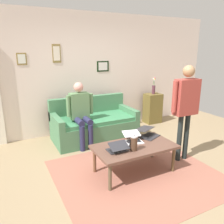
% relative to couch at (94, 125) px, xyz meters
% --- Properties ---
extents(ground_plane, '(7.68, 7.68, 0.00)m').
position_rel_couch_xyz_m(ground_plane, '(-0.03, 1.56, -0.31)').
color(ground_plane, '#927C5B').
extents(area_rug, '(2.45, 2.18, 0.01)m').
position_rel_couch_xyz_m(area_rug, '(-0.02, 1.71, -0.30)').
color(area_rug, '#9C5E4C').
rests_on(area_rug, ground_plane).
extents(back_wall, '(7.04, 0.11, 2.70)m').
position_rel_couch_xyz_m(back_wall, '(-0.03, -0.64, 1.04)').
color(back_wall, silver).
rests_on(back_wall, ground_plane).
extents(couch, '(1.76, 0.89, 0.88)m').
position_rel_couch_xyz_m(couch, '(0.00, 0.00, 0.00)').
color(couch, '#467752').
rests_on(couch, ground_plane).
extents(coffee_table, '(1.28, 0.69, 0.45)m').
position_rel_couch_xyz_m(coffee_table, '(-0.02, 1.61, 0.10)').
color(coffee_table, brown).
rests_on(coffee_table, ground_plane).
extents(laptop_left, '(0.34, 0.37, 0.13)m').
position_rel_couch_xyz_m(laptop_left, '(-0.09, 1.45, 0.19)').
color(laptop_left, silver).
rests_on(laptop_left, coffee_table).
extents(laptop_center, '(0.45, 0.45, 0.14)m').
position_rel_couch_xyz_m(laptop_center, '(-0.43, 1.38, 0.19)').
color(laptop_center, '#28282D').
rests_on(laptop_center, coffee_table).
extents(laptop_right, '(0.29, 0.26, 0.14)m').
position_rel_couch_xyz_m(laptop_right, '(0.31, 1.66, 0.19)').
color(laptop_right, '#28282D').
rests_on(laptop_right, coffee_table).
extents(french_press, '(0.13, 0.11, 0.25)m').
position_rel_couch_xyz_m(french_press, '(0.08, 1.74, 0.26)').
color(french_press, '#4C3323').
rests_on(french_press, coffee_table).
extents(side_shelf, '(0.42, 0.32, 0.77)m').
position_rel_couch_xyz_m(side_shelf, '(-1.81, -0.31, 0.08)').
color(side_shelf, brown).
rests_on(side_shelf, ground_plane).
extents(flower_vase, '(0.09, 0.09, 0.43)m').
position_rel_couch_xyz_m(flower_vase, '(-1.81, -0.31, 0.63)').
color(flower_vase, '#532D39').
rests_on(flower_vase, side_shelf).
extents(person_standing, '(0.58, 0.20, 1.66)m').
position_rel_couch_xyz_m(person_standing, '(-1.00, 1.64, 0.76)').
color(person_standing, black).
rests_on(person_standing, ground_plane).
extents(person_seated, '(0.55, 0.51, 1.28)m').
position_rel_couch_xyz_m(person_seated, '(0.36, 0.23, 0.42)').
color(person_seated, '#262646').
rests_on(person_seated, ground_plane).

